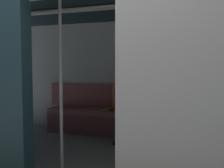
# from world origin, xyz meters

# --- Properties ---
(train_car) EXTENTS (6.40, 2.76, 2.19)m
(train_car) POSITION_xyz_m (0.05, -1.20, 1.45)
(train_car) COLOR silver
(train_car) RESTS_ON ground_plane
(bench_seat) EXTENTS (3.21, 0.44, 0.45)m
(bench_seat) POSITION_xyz_m (0.00, -2.24, 0.35)
(bench_seat) COLOR #935156
(bench_seat) RESTS_ON ground_plane
(person_seated) EXTENTS (0.55, 0.70, 1.18)m
(person_seated) POSITION_xyz_m (0.08, -2.19, 0.67)
(person_seated) COLOR #CC5933
(person_seated) RESTS_ON ground_plane
(handbag) EXTENTS (0.26, 0.15, 0.17)m
(handbag) POSITION_xyz_m (-0.41, -2.28, 0.54)
(handbag) COLOR maroon
(handbag) RESTS_ON bench_seat
(book) EXTENTS (0.16, 0.23, 0.03)m
(book) POSITION_xyz_m (0.48, -2.30, 0.47)
(book) COLOR gold
(book) RESTS_ON bench_seat
(grab_pole_door) EXTENTS (0.04, 0.04, 2.05)m
(grab_pole_door) POSITION_xyz_m (0.39, -0.52, 1.02)
(grab_pole_door) COLOR silver
(grab_pole_door) RESTS_ON ground_plane
(grab_pole_far) EXTENTS (0.04, 0.04, 2.05)m
(grab_pole_far) POSITION_xyz_m (-0.39, -0.55, 1.02)
(grab_pole_far) COLOR silver
(grab_pole_far) RESTS_ON ground_plane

